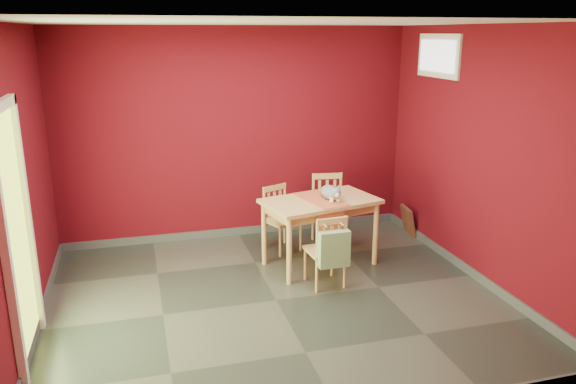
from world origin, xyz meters
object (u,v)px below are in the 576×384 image
object	(u,v)px
tote_bag	(334,249)
chair_far_right	(329,209)
dining_table	(320,208)
chair_far_left	(281,218)
chair_near	(326,250)
cat	(330,190)
picture_frame	(408,221)

from	to	relation	value
tote_bag	chair_far_right	bearing A→B (deg)	72.48
dining_table	chair_far_left	world-z (taller)	chair_far_left
chair_far_left	chair_near	world-z (taller)	same
dining_table	tote_bag	world-z (taller)	dining_table
chair_far_right	tote_bag	bearing A→B (deg)	-107.52
cat	picture_frame	distance (m)	1.65
chair_near	tote_bag	bearing A→B (deg)	-87.19
cat	chair_far_right	bearing A→B (deg)	47.99
tote_bag	picture_frame	distance (m)	2.14
chair_near	tote_bag	xyz separation A→B (m)	(0.01, -0.20, 0.08)
dining_table	picture_frame	size ratio (longest dim) A/B	3.60
chair_near	tote_bag	world-z (taller)	chair_near
dining_table	cat	xyz separation A→B (m)	(0.12, 0.01, 0.20)
chair_far_left	tote_bag	bearing A→B (deg)	-81.33
chair_far_left	picture_frame	world-z (taller)	chair_far_left
chair_far_left	cat	bearing A→B (deg)	-53.21
picture_frame	chair_near	bearing A→B (deg)	-142.61
tote_bag	picture_frame	xyz separation A→B (m)	(1.58, 1.41, -0.31)
chair_far_right	tote_bag	xyz separation A→B (m)	(-0.44, -1.39, 0.04)
chair_near	chair_far_right	bearing A→B (deg)	69.32
dining_table	picture_frame	distance (m)	1.68
chair_far_left	chair_far_right	xyz separation A→B (m)	(0.65, 0.04, 0.05)
chair_far_right	chair_near	xyz separation A→B (m)	(-0.45, -1.19, -0.05)
picture_frame	tote_bag	bearing A→B (deg)	-138.10
dining_table	cat	distance (m)	0.24
dining_table	chair_far_right	size ratio (longest dim) A/B	1.56
chair_far_left	chair_far_right	world-z (taller)	chair_far_right
picture_frame	cat	bearing A→B (deg)	-154.48
cat	chair_far_left	bearing A→B (deg)	103.60
dining_table	tote_bag	distance (m)	0.80
dining_table	picture_frame	xyz separation A→B (m)	(1.47, 0.65, -0.50)
chair_near	picture_frame	bearing A→B (deg)	37.39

